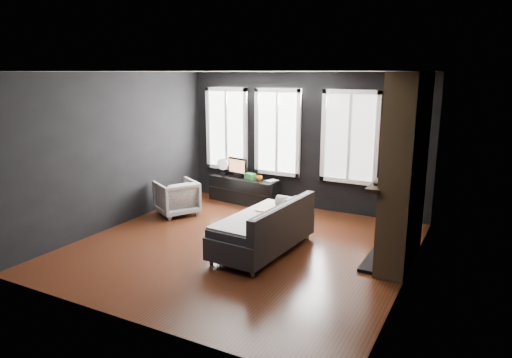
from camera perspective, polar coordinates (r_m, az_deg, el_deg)
The scene contains 18 objects.
floor at distance 7.29m, azimuth -1.82°, elevation -8.46°, with size 5.00×5.00×0.00m, color black.
ceiling at distance 6.77m, azimuth -1.99°, elevation 13.28°, with size 5.00×5.00×0.00m, color white.
wall_back at distance 9.13m, azimuth 5.92°, elevation 4.69°, with size 5.00×0.02×2.70m, color black.
wall_left at distance 8.41m, azimuth -16.89°, elevation 3.47°, with size 0.02×5.00×2.70m, color black.
wall_right at distance 6.09m, azimuth 18.99°, elevation -0.23°, with size 0.02×5.00×2.70m, color black.
windows at distance 9.18m, azimuth 3.32°, elevation 11.25°, with size 4.00×0.16×1.76m, color white, non-canonical shape.
fireplace at distance 6.70m, azimuth 18.13°, elevation 1.01°, with size 0.70×1.62×2.70m, color #93724C, non-canonical shape.
sofa at distance 6.99m, azimuth 0.88°, elevation -5.87°, with size 0.94×1.89×0.81m, color #242326, non-canonical shape.
stripe_pillow at distance 7.30m, azimuth 4.56°, elevation -3.59°, with size 0.08×0.32×0.32m, color gray.
armchair at distance 8.92m, azimuth -9.90°, elevation -2.09°, with size 0.71×0.67×0.73m, color silver.
media_console at distance 9.63m, azimuth -1.46°, elevation -1.38°, with size 1.55×0.48×0.53m, color black, non-canonical shape.
monitor at distance 9.65m, azimuth -2.31°, elevation 1.64°, with size 0.50×0.11×0.45m, color black, non-canonical shape.
desk_fan at distance 9.88m, azimuth -4.17°, elevation 1.62°, with size 0.25×0.25×0.36m, color gray, non-canonical shape.
mug at distance 9.29m, azimuth 0.38°, elevation 0.20°, with size 0.13×0.10×0.13m, color #CA5E15.
book at distance 9.29m, azimuth 1.62°, elevation 0.52°, with size 0.17×0.02×0.24m, color #BBB595.
storage_box at distance 9.43m, azimuth -0.73°, elevation 0.35°, with size 0.22×0.14×0.12m, color #2A712D.
mantel_vase at distance 7.19m, azimuth 16.79°, elevation 1.65°, with size 0.18×0.19×0.18m, color gold.
mantel_clock at distance 6.24m, azimuth 14.92°, elevation -0.60°, with size 0.11×0.11×0.04m, color black.
Camera 1 is at (3.36, -5.88, 2.69)m, focal length 32.00 mm.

